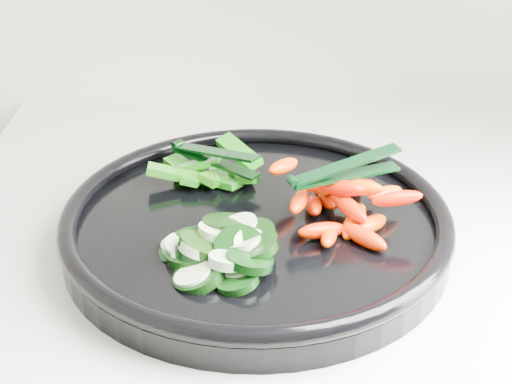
{
  "coord_description": "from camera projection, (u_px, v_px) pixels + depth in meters",
  "views": [
    {
      "loc": [
        -0.7,
        1.05,
        1.31
      ],
      "look_at": [
        -0.69,
        1.63,
        0.99
      ],
      "focal_mm": 50.0,
      "sensor_mm": 36.0,
      "label": 1
    }
  ],
  "objects": [
    {
      "name": "veggie_tray",
      "position": [
        256.0,
        223.0,
        0.69
      ],
      "size": [
        0.38,
        0.38,
        0.04
      ],
      "color": "black",
      "rests_on": "counter"
    },
    {
      "name": "pepper_pile",
      "position": [
        211.0,
        171.0,
        0.76
      ],
      "size": [
        0.12,
        0.1,
        0.04
      ],
      "color": "#1D6109",
      "rests_on": "veggie_tray"
    },
    {
      "name": "carrot_pile",
      "position": [
        341.0,
        201.0,
        0.68
      ],
      "size": [
        0.14,
        0.16,
        0.06
      ],
      "color": "#FF5D00",
      "rests_on": "veggie_tray"
    },
    {
      "name": "tong_carrot",
      "position": [
        343.0,
        171.0,
        0.67
      ],
      "size": [
        0.11,
        0.05,
        0.02
      ],
      "color": "black",
      "rests_on": "carrot_pile"
    },
    {
      "name": "tong_pepper",
      "position": [
        213.0,
        156.0,
        0.75
      ],
      "size": [
        0.1,
        0.08,
        0.02
      ],
      "color": "black",
      "rests_on": "pepper_pile"
    },
    {
      "name": "cucumber_pile",
      "position": [
        214.0,
        250.0,
        0.62
      ],
      "size": [
        0.12,
        0.13,
        0.04
      ],
      "color": "black",
      "rests_on": "veggie_tray"
    }
  ]
}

